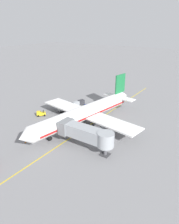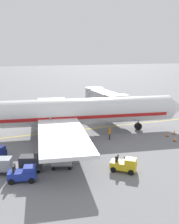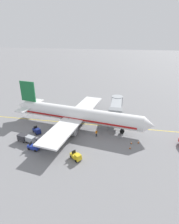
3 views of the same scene
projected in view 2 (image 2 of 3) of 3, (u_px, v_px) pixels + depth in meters
name	position (u px, v px, depth m)	size (l,w,h in m)	color
ground_plane	(52.00, 133.00, 37.35)	(400.00, 400.00, 0.00)	slate
gate_lead_in_line	(52.00, 133.00, 37.35)	(0.24, 80.00, 0.01)	gold
parked_airliner	(62.00, 113.00, 35.87)	(30.44, 37.27, 10.63)	white
jet_bridge	(104.00, 99.00, 44.96)	(12.53, 3.50, 4.98)	#93999E
baggage_tug_lead	(124.00, 165.00, 25.02)	(2.53, 2.68, 1.62)	gold
baggage_tug_trailing	(23.00, 174.00, 23.13)	(1.78, 2.71, 1.62)	#1E339E
baggage_cart_front	(62.00, 159.00, 25.77)	(1.91, 2.97, 1.58)	#4C4C51
baggage_cart_second_in_train	(31.00, 162.00, 25.07)	(1.91, 2.97, 1.58)	#4C4C51
baggage_cart_third_in_train	(0.00, 164.00, 24.52)	(1.91, 2.97, 1.58)	#4C4C51
ground_crew_wing_walker	(110.00, 133.00, 34.16)	(0.63, 0.51, 1.69)	#232328
safety_cone_nose_left	(175.00, 139.00, 33.69)	(0.36, 0.36, 0.59)	black
safety_cone_nose_right	(174.00, 132.00, 36.57)	(0.36, 0.36, 0.59)	black
safety_cone_wing_tip	(167.00, 135.00, 35.61)	(0.36, 0.36, 0.59)	black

